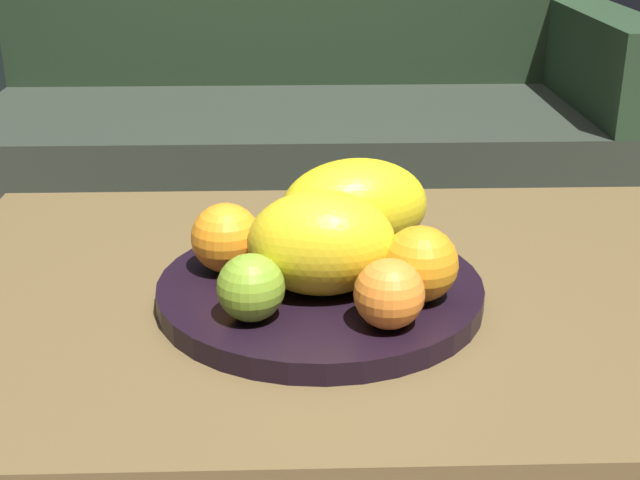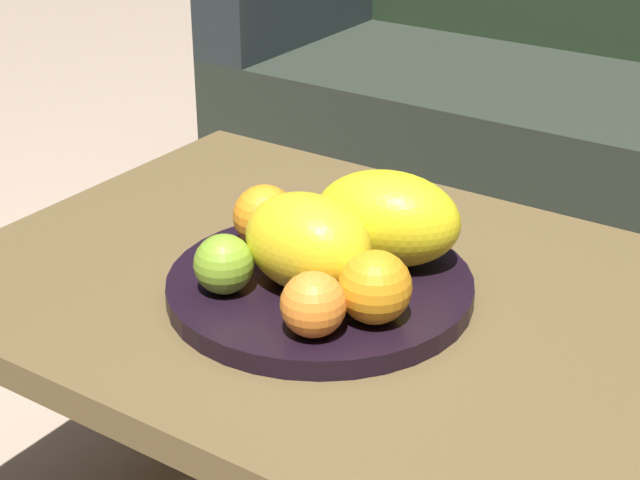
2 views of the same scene
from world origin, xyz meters
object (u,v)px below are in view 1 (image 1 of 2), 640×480
Objects in this scene: coffee_table at (355,322)px; fruit_bowl at (320,291)px; orange_right at (389,294)px; melon_smaller_beside at (355,207)px; orange_left at (420,264)px; orange_front at (226,238)px; couch at (277,136)px; melon_large_front at (321,243)px; apple_front at (251,288)px; banana_bunch at (315,236)px.

coffee_table is 2.80× the size of fruit_bowl.
coffee_table is 0.19m from orange_right.
coffee_table is 0.14m from melon_smaller_beside.
orange_right is at bearing -122.57° from orange_left.
orange_front is (-0.15, -0.01, 0.11)m from coffee_table.
couch is at bearing 97.73° from orange_left.
melon_large_front reaches higher than orange_right.
coffee_table is 5.72× the size of melon_smaller_beside.
apple_front is at bearing -90.13° from couch.
orange_left is (0.18, -1.29, 0.22)m from couch.
coffee_table is 12.79× the size of orange_front.
orange_right is at bearing -59.14° from fruit_bowl.
melon_smaller_beside is 2.49× the size of orange_right.
coffee_table is 14.60× the size of apple_front.
melon_smaller_beside is at bearing 96.48° from orange_right.
melon_smaller_beside is 2.19× the size of orange_left.
melon_smaller_beside reaches higher than fruit_bowl.
couch reaches higher than orange_front.
banana_bunch is (0.10, 0.03, -0.01)m from orange_front.
apple_front is at bearing -132.24° from coffee_table.
apple_front is 0.40× the size of banana_bunch.
banana_bunch is at bearing 65.72° from apple_front.
banana_bunch is at bearing -161.53° from melon_smaller_beside.
melon_large_front is 0.91× the size of banana_bunch.
melon_smaller_beside is 0.19m from orange_right.
fruit_bowl is at bearing 90.93° from melon_large_front.
melon_smaller_beside is at bearing 55.41° from apple_front.
orange_front is 1.11× the size of orange_right.
melon_smaller_beside reaches higher than orange_left.
orange_left reaches higher than coffee_table.
orange_left is 1.17× the size of apple_front.
orange_right is (0.02, -0.15, 0.11)m from coffee_table.
orange_front is (-0.15, -0.05, -0.02)m from melon_smaller_beside.
orange_front is 0.46× the size of banana_bunch.
orange_front is 0.98× the size of orange_left.
coffee_table is at bearing 2.13° from orange_front.
melon_large_front reaches higher than orange_front.
couch reaches higher than fruit_bowl.
coffee_table is at bearing 56.52° from melon_large_front.
melon_large_front reaches higher than banana_bunch.
coffee_table is at bearing 47.76° from apple_front.
banana_bunch is (-0.00, 0.09, -0.03)m from melon_large_front.
orange_front is 0.11m from banana_bunch.
couch is 10.60× the size of melon_large_front.
banana_bunch is (-0.05, 0.03, 0.10)m from coffee_table.
coffee_table is at bearing 98.43° from orange_right.
couch is at bearing 93.23° from banana_bunch.
orange_front is at bearing 105.22° from apple_front.
melon_large_front is at bearing -123.48° from coffee_table.
melon_smaller_beside is 2.24× the size of orange_front.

